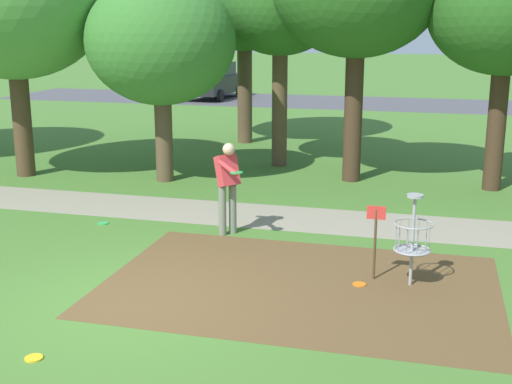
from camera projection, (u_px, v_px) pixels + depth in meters
ground_plane at (129, 304)px, 9.40m from camera, size 160.00×160.00×0.00m
dirt_tee_pad at (300, 285)px, 10.09m from camera, size 5.78×3.98×0.01m
disc_golf_basket at (409, 236)px, 9.95m from camera, size 0.98×0.58×1.39m
player_foreground_watching at (228, 182)px, 12.29m from camera, size 0.70×1.05×1.71m
frisbee_near_basket at (34, 358)px, 7.88m from camera, size 0.21×0.21×0.02m
frisbee_by_tee at (359, 284)px, 10.10m from camera, size 0.20×0.20×0.02m
frisbee_mid_grass at (103, 223)px, 13.17m from camera, size 0.21×0.21×0.02m
tree_mid_left at (280, 3)px, 17.54m from camera, size 3.27×3.27×5.72m
tree_far_left at (506, 9)px, 14.91m from camera, size 3.48×3.48×5.60m
tree_far_center at (161, 42)px, 15.98m from camera, size 3.55×3.55×4.89m
parking_lot_strip at (353, 103)px, 33.09m from camera, size 36.00×6.00×0.01m
parked_car_leftmost at (214, 80)px, 34.71m from camera, size 2.24×4.34×1.84m
gravel_path at (230, 214)px, 13.88m from camera, size 40.00×1.75×0.00m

